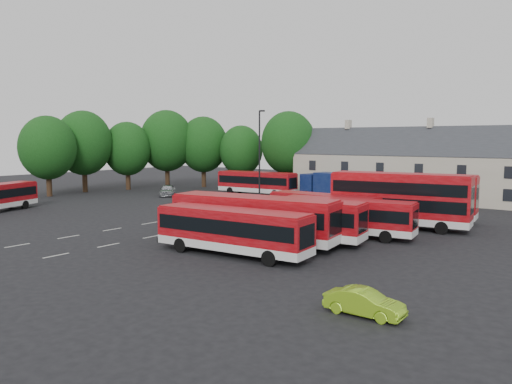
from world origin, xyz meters
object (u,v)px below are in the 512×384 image
(bus_row_a, at_px, (232,228))
(bus_dd_south, at_px, (400,197))
(lime_car, at_px, (364,303))
(box_truck, at_px, (330,185))
(lamppost, at_px, (260,153))
(silver_car, at_px, (168,190))
(grit_bin, at_px, (348,298))

(bus_row_a, relative_size, bus_dd_south, 0.94)
(lime_car, bearing_deg, box_truck, 30.02)
(bus_row_a, xyz_separation_m, lime_car, (11.54, -4.98, -1.25))
(lamppost, bearing_deg, box_truck, 45.27)
(bus_dd_south, height_order, box_truck, bus_dd_south)
(bus_dd_south, bearing_deg, bus_row_a, -113.47)
(silver_car, bearing_deg, grit_bin, -73.47)
(grit_bin, relative_size, lamppost, 0.07)
(bus_row_a, height_order, box_truck, box_truck)
(lamppost, bearing_deg, lime_car, -46.43)
(lime_car, distance_m, lamppost, 40.55)
(lime_car, height_order, grit_bin, lime_car)
(box_truck, relative_size, lime_car, 2.32)
(lime_car, distance_m, grit_bin, 1.20)
(bus_dd_south, height_order, lime_car, bus_dd_south)
(box_truck, distance_m, lamppost, 9.71)
(bus_row_a, distance_m, grit_bin, 11.47)
(lime_car, bearing_deg, bus_row_a, 65.48)
(bus_row_a, distance_m, lamppost, 29.34)
(lime_car, xyz_separation_m, grit_bin, (-1.04, 0.58, -0.16))
(silver_car, distance_m, lamppost, 14.22)
(grit_bin, distance_m, lamppost, 39.45)
(grit_bin, bearing_deg, box_truck, 120.39)
(bus_dd_south, bearing_deg, lime_car, -79.52)
(bus_row_a, bearing_deg, grit_bin, -27.86)
(silver_car, distance_m, grit_bin, 46.94)
(bus_row_a, bearing_deg, bus_dd_south, 68.99)
(bus_row_a, relative_size, lime_car, 3.18)
(grit_bin, bearing_deg, bus_dd_south, 105.93)
(silver_car, bearing_deg, bus_dd_south, -48.74)
(lime_car, bearing_deg, grit_bin, 59.57)
(bus_dd_south, distance_m, grit_bin, 21.58)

